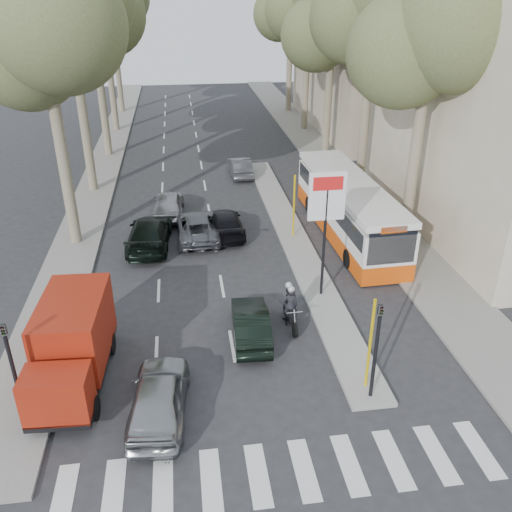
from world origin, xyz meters
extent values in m
plane|color=#28282B|center=(0.00, 0.00, 0.00)|extent=(120.00, 120.00, 0.00)
cube|color=gray|center=(8.60, 25.00, 0.06)|extent=(3.20, 70.00, 0.12)
cube|color=gray|center=(-8.00, 28.00, 0.06)|extent=(2.40, 64.00, 0.12)
cube|color=gray|center=(3.25, 11.00, 0.08)|extent=(1.50, 26.00, 0.16)
cube|color=#B7A88E|center=(15.50, 34.00, 8.00)|extent=(11.00, 20.00, 16.00)
cylinder|color=yellow|center=(3.25, -1.00, 1.75)|extent=(0.10, 0.10, 3.50)
cylinder|color=yellow|center=(3.25, 5.00, 1.75)|extent=(0.10, 0.10, 3.50)
cylinder|color=yellow|center=(3.25, 11.00, 1.75)|extent=(0.10, 0.10, 3.50)
cylinder|color=black|center=(3.25, 5.00, 2.60)|extent=(0.12, 0.12, 5.20)
cube|color=white|center=(3.25, 5.00, 4.60)|extent=(1.50, 0.10, 2.00)
cube|color=red|center=(3.25, 4.94, 5.15)|extent=(1.20, 0.02, 0.55)
cylinder|color=black|center=(3.25, -1.50, 1.60)|extent=(0.12, 0.12, 3.20)
imported|color=black|center=(3.25, -1.50, 3.10)|extent=(0.16, 0.41, 1.00)
cylinder|color=black|center=(-7.60, -1.00, 1.60)|extent=(0.12, 0.12, 3.20)
imported|color=black|center=(-7.60, -1.00, 3.10)|extent=(0.16, 0.41, 1.00)
cylinder|color=#6B604C|center=(-8.00, 12.00, 4.20)|extent=(0.56, 0.56, 8.40)
sphere|color=#4F552F|center=(-9.00, 12.60, 9.30)|extent=(5.20, 5.20, 5.20)
sphere|color=#4F552F|center=(-7.10, 11.20, 10.50)|extent=(5.80, 5.80, 5.80)
cylinder|color=#6B604C|center=(-8.10, 20.00, 4.48)|extent=(0.56, 0.56, 8.96)
sphere|color=#4F552F|center=(-9.10, 20.60, 9.92)|extent=(5.20, 5.20, 5.20)
sphere|color=#4F552F|center=(-7.20, 19.20, 11.20)|extent=(5.80, 5.80, 5.80)
cylinder|color=#6B604C|center=(-7.90, 28.00, 4.06)|extent=(0.56, 0.56, 8.12)
sphere|color=#4F552F|center=(-8.90, 28.60, 8.99)|extent=(5.20, 5.20, 5.20)
sphere|color=#4F552F|center=(-7.00, 27.20, 10.15)|extent=(5.80, 5.80, 5.80)
cylinder|color=#6B604C|center=(-8.00, 36.00, 4.76)|extent=(0.56, 0.56, 9.52)
sphere|color=#4F552F|center=(-9.00, 36.60, 10.54)|extent=(5.20, 5.20, 5.20)
cylinder|color=#6B604C|center=(-8.10, 44.00, 4.34)|extent=(0.56, 0.56, 8.68)
sphere|color=#4F552F|center=(-9.10, 44.60, 9.61)|extent=(5.20, 5.20, 5.20)
cylinder|color=#6B604C|center=(9.00, 10.00, 4.20)|extent=(0.56, 0.56, 8.40)
sphere|color=#4F552F|center=(8.00, 10.60, 9.30)|extent=(5.20, 5.20, 5.20)
sphere|color=#4F552F|center=(9.90, 9.20, 10.50)|extent=(5.80, 5.80, 5.80)
cylinder|color=#6B604C|center=(9.10, 18.00, 4.62)|extent=(0.56, 0.56, 9.24)
sphere|color=#4F552F|center=(8.10, 18.60, 10.23)|extent=(5.20, 5.20, 5.20)
cylinder|color=#6B604C|center=(8.90, 26.00, 3.92)|extent=(0.56, 0.56, 7.84)
sphere|color=#4F552F|center=(7.90, 26.60, 8.68)|extent=(5.20, 5.20, 5.20)
sphere|color=#4F552F|center=(9.80, 25.20, 9.80)|extent=(5.80, 5.80, 5.80)
sphere|color=#4F552F|center=(9.10, 27.10, 10.92)|extent=(4.80, 4.80, 4.80)
cylinder|color=#6B604C|center=(9.00, 34.00, 4.48)|extent=(0.56, 0.56, 8.96)
sphere|color=#4F552F|center=(8.00, 34.60, 9.92)|extent=(5.20, 5.20, 5.20)
cylinder|color=#6B604C|center=(9.10, 42.00, 4.20)|extent=(0.56, 0.56, 8.40)
sphere|color=#4F552F|center=(8.10, 42.60, 9.30)|extent=(5.20, 5.20, 5.20)
sphere|color=#4F552F|center=(10.00, 41.20, 10.50)|extent=(5.80, 5.80, 5.80)
imported|color=#93979A|center=(-3.50, -1.27, 0.73)|extent=(2.10, 4.40, 1.45)
imported|color=black|center=(-0.14, 2.46, 0.62)|extent=(1.50, 3.85, 1.25)
imported|color=#54565C|center=(-1.72, 11.81, 0.64)|extent=(2.23, 4.65, 1.28)
imported|color=black|center=(-0.22, 12.02, 0.62)|extent=(1.92, 4.37, 1.25)
imported|color=#97999E|center=(-3.25, 15.07, 0.72)|extent=(1.89, 4.31, 1.45)
imported|color=#4F5157|center=(1.69, 21.70, 0.63)|extent=(1.43, 3.88, 1.27)
imported|color=black|center=(-4.19, 11.05, 0.73)|extent=(2.39, 5.15, 1.46)
cube|color=black|center=(-6.30, 0.68, 0.48)|extent=(2.23, 5.38, 0.22)
cylinder|color=black|center=(-7.28, -1.03, 0.40)|extent=(0.31, 0.81, 0.79)
cylinder|color=black|center=(-5.52, -1.13, 0.40)|extent=(0.31, 0.81, 0.79)
cylinder|color=black|center=(-7.09, 2.31, 0.40)|extent=(0.31, 0.81, 0.79)
cylinder|color=black|center=(-5.33, 2.21, 0.40)|extent=(0.31, 0.81, 0.79)
cube|color=maroon|center=(-6.41, -1.35, 1.28)|extent=(2.00, 1.34, 1.50)
cube|color=black|center=(-6.44, -1.92, 1.45)|extent=(1.76, 0.17, 0.79)
cube|color=maroon|center=(-6.26, 1.38, 1.72)|extent=(2.23, 3.81, 2.20)
cube|color=#D94B0C|center=(6.20, 11.12, 0.55)|extent=(2.88, 11.49, 0.89)
cube|color=white|center=(6.20, 11.12, 1.74)|extent=(2.88, 11.49, 1.49)
cube|color=black|center=(6.20, 11.12, 2.03)|extent=(2.88, 11.04, 0.84)
cube|color=white|center=(6.20, 11.12, 2.83)|extent=(2.88, 11.49, 0.30)
cube|color=black|center=(6.40, 5.44, 1.89)|extent=(2.18, 0.14, 1.49)
cube|color=#D94B0C|center=(6.40, 5.44, 2.76)|extent=(1.19, 0.10, 0.32)
cylinder|color=black|center=(5.21, 7.43, 0.45)|extent=(0.31, 0.96, 0.95)
cylinder|color=black|center=(7.45, 7.50, 0.45)|extent=(0.31, 0.96, 0.95)
cylinder|color=black|center=(4.96, 14.50, 0.45)|extent=(0.31, 0.96, 0.95)
cylinder|color=black|center=(7.20, 14.58, 0.45)|extent=(0.31, 0.96, 0.95)
cylinder|color=black|center=(1.53, 2.26, 0.32)|extent=(0.12, 0.64, 0.63)
cylinder|color=black|center=(1.47, 3.74, 0.32)|extent=(0.12, 0.64, 0.63)
cylinder|color=silver|center=(1.52, 2.33, 0.69)|extent=(0.07, 0.40, 0.79)
cube|color=black|center=(1.50, 3.05, 0.45)|extent=(0.24, 0.75, 0.30)
cube|color=black|center=(1.51, 2.85, 0.71)|extent=(0.31, 0.46, 0.22)
cube|color=black|center=(1.49, 3.35, 0.65)|extent=(0.30, 0.65, 0.12)
cylinder|color=silver|center=(1.52, 2.39, 1.01)|extent=(0.61, 0.06, 0.04)
imported|color=black|center=(1.50, 3.05, 0.88)|extent=(0.62, 0.42, 1.66)
imported|color=black|center=(1.48, 3.45, 0.83)|extent=(0.77, 0.45, 1.56)
sphere|color=#B2B2B7|center=(1.50, 3.00, 1.66)|extent=(0.28, 0.28, 0.28)
sphere|color=#B2B2B7|center=(1.49, 3.42, 1.60)|extent=(0.28, 0.28, 0.28)
imported|color=#3C334D|center=(7.20, 9.80, 1.01)|extent=(0.64, 1.09, 1.77)
imported|color=#6B5B50|center=(7.71, 7.80, 0.94)|extent=(1.12, 0.61, 1.64)
camera|label=1|loc=(-2.34, -14.45, 12.16)|focal=38.00mm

